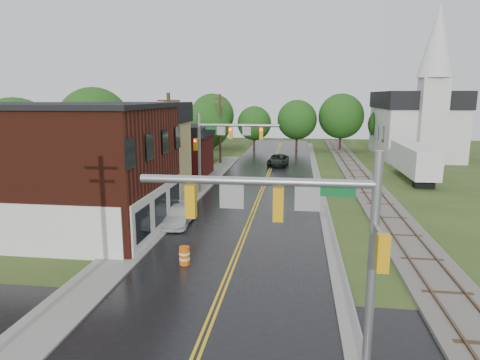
% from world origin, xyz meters
% --- Properties ---
extents(main_road, '(10.00, 90.00, 0.02)m').
position_xyz_m(main_road, '(0.00, 30.00, 0.00)').
color(main_road, black).
rests_on(main_road, ground).
extents(cross_road, '(60.00, 9.00, 0.02)m').
position_xyz_m(cross_road, '(0.00, 2.00, 0.00)').
color(cross_road, black).
rests_on(cross_road, ground).
extents(curb_right, '(0.80, 70.00, 0.12)m').
position_xyz_m(curb_right, '(5.40, 35.00, 0.00)').
color(curb_right, gray).
rests_on(curb_right, ground).
extents(sidewalk_left, '(2.40, 50.00, 0.12)m').
position_xyz_m(sidewalk_left, '(-6.20, 25.00, 0.00)').
color(sidewalk_left, gray).
rests_on(sidewalk_left, ground).
extents(brick_building, '(14.30, 10.30, 8.30)m').
position_xyz_m(brick_building, '(-12.48, 15.00, 4.15)').
color(brick_building, '#47190F').
rests_on(brick_building, ground).
extents(yellow_house, '(8.00, 7.00, 6.40)m').
position_xyz_m(yellow_house, '(-11.00, 26.00, 3.20)').
color(yellow_house, tan).
rests_on(yellow_house, ground).
extents(darkred_building, '(7.00, 6.00, 4.40)m').
position_xyz_m(darkred_building, '(-10.00, 35.00, 2.20)').
color(darkred_building, '#3F0F0C').
rests_on(darkred_building, ground).
extents(church, '(10.40, 18.40, 20.00)m').
position_xyz_m(church, '(20.00, 53.74, 5.83)').
color(church, silver).
rests_on(church, ground).
extents(railroad, '(3.20, 80.00, 0.30)m').
position_xyz_m(railroad, '(10.00, 35.00, 0.11)').
color(railroad, '#59544C').
rests_on(railroad, ground).
extents(traffic_signal_near, '(7.34, 0.30, 7.20)m').
position_xyz_m(traffic_signal_near, '(3.47, 2.00, 4.97)').
color(traffic_signal_near, gray).
rests_on(traffic_signal_near, ground).
extents(traffic_signal_far, '(7.34, 0.43, 7.20)m').
position_xyz_m(traffic_signal_far, '(-3.47, 27.00, 4.97)').
color(traffic_signal_far, gray).
rests_on(traffic_signal_far, ground).
extents(utility_pole_b, '(1.80, 0.28, 9.00)m').
position_xyz_m(utility_pole_b, '(-6.80, 22.00, 4.72)').
color(utility_pole_b, '#382616').
rests_on(utility_pole_b, ground).
extents(utility_pole_c, '(1.80, 0.28, 9.00)m').
position_xyz_m(utility_pole_c, '(-6.80, 44.00, 4.72)').
color(utility_pole_c, '#382616').
rests_on(utility_pole_c, ground).
extents(tree_left_a, '(6.80, 6.80, 8.67)m').
position_xyz_m(tree_left_a, '(-19.85, 21.90, 5.11)').
color(tree_left_a, black).
rests_on(tree_left_a, ground).
extents(tree_left_b, '(7.60, 7.60, 9.69)m').
position_xyz_m(tree_left_b, '(-17.85, 31.90, 5.72)').
color(tree_left_b, black).
rests_on(tree_left_b, ground).
extents(tree_left_c, '(6.00, 6.00, 7.65)m').
position_xyz_m(tree_left_c, '(-13.85, 39.90, 4.51)').
color(tree_left_c, black).
rests_on(tree_left_c, ground).
extents(tree_left_e, '(6.40, 6.40, 8.16)m').
position_xyz_m(tree_left_e, '(-8.85, 45.90, 4.81)').
color(tree_left_e, black).
rests_on(tree_left_e, ground).
extents(suv_dark, '(2.71, 5.30, 1.43)m').
position_xyz_m(suv_dark, '(0.80, 43.33, 0.72)').
color(suv_dark, black).
rests_on(suv_dark, ground).
extents(pickup_white, '(1.93, 4.46, 1.28)m').
position_xyz_m(pickup_white, '(-4.80, 16.95, 0.64)').
color(pickup_white, silver).
rests_on(pickup_white, ground).
extents(semi_trailer, '(2.52, 11.38, 3.64)m').
position_xyz_m(semi_trailer, '(15.42, 36.08, 2.18)').
color(semi_trailer, black).
rests_on(semi_trailer, ground).
extents(construction_barrel, '(0.71, 0.71, 0.99)m').
position_xyz_m(construction_barrel, '(-2.50, 10.00, 0.49)').
color(construction_barrel, '#D55809').
rests_on(construction_barrel, ground).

